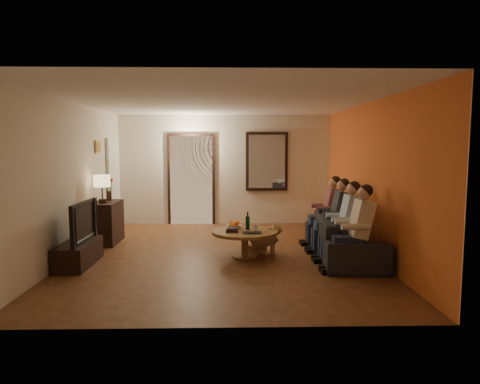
{
  "coord_description": "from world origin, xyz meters",
  "views": [
    {
      "loc": [
        0.12,
        -7.21,
        1.84
      ],
      "look_at": [
        0.3,
        0.3,
        1.05
      ],
      "focal_mm": 32.0,
      "sensor_mm": 36.0,
      "label": 1
    }
  ],
  "objects_px": {
    "coffee_table": "(245,244)",
    "tv": "(77,222)",
    "person_b": "(346,225)",
    "person_c": "(336,219)",
    "sofa": "(346,237)",
    "tv_stand": "(78,254)",
    "person_d": "(329,213)",
    "laptop": "(252,233)",
    "dog": "(263,238)",
    "wine_bottle": "(248,220)",
    "person_a": "(357,232)",
    "bowl": "(234,226)",
    "dresser": "(107,222)",
    "table_lamp": "(102,189)"
  },
  "relations": [
    {
      "from": "wine_bottle",
      "to": "coffee_table",
      "type": "bearing_deg",
      "value": -116.57
    },
    {
      "from": "wine_bottle",
      "to": "person_a",
      "type": "bearing_deg",
      "value": -33.45
    },
    {
      "from": "dog",
      "to": "wine_bottle",
      "type": "height_order",
      "value": "wine_bottle"
    },
    {
      "from": "dresser",
      "to": "coffee_table",
      "type": "distance_m",
      "value": 2.86
    },
    {
      "from": "person_d",
      "to": "bowl",
      "type": "distance_m",
      "value": 1.9
    },
    {
      "from": "tv_stand",
      "to": "bowl",
      "type": "bearing_deg",
      "value": 15.03
    },
    {
      "from": "tv_stand",
      "to": "dog",
      "type": "relative_size",
      "value": 1.97
    },
    {
      "from": "tv_stand",
      "to": "sofa",
      "type": "xyz_separation_m",
      "value": [
        4.33,
        0.41,
        0.16
      ]
    },
    {
      "from": "person_a",
      "to": "person_b",
      "type": "bearing_deg",
      "value": 90.0
    },
    {
      "from": "dresser",
      "to": "sofa",
      "type": "relative_size",
      "value": 0.38
    },
    {
      "from": "sofa",
      "to": "person_c",
      "type": "distance_m",
      "value": 0.41
    },
    {
      "from": "dresser",
      "to": "dog",
      "type": "distance_m",
      "value": 3.09
    },
    {
      "from": "laptop",
      "to": "tv_stand",
      "type": "bearing_deg",
      "value": -172.29
    },
    {
      "from": "sofa",
      "to": "tv_stand",
      "type": "bearing_deg",
      "value": 101.07
    },
    {
      "from": "person_c",
      "to": "dog",
      "type": "distance_m",
      "value": 1.32
    },
    {
      "from": "person_d",
      "to": "dog",
      "type": "bearing_deg",
      "value": -153.24
    },
    {
      "from": "laptop",
      "to": "tv",
      "type": "bearing_deg",
      "value": -172.29
    },
    {
      "from": "person_d",
      "to": "sofa",
      "type": "bearing_deg",
      "value": -83.66
    },
    {
      "from": "person_a",
      "to": "wine_bottle",
      "type": "xyz_separation_m",
      "value": [
        -1.56,
        1.03,
        0.01
      ]
    },
    {
      "from": "sofa",
      "to": "person_b",
      "type": "bearing_deg",
      "value": 167.25
    },
    {
      "from": "tv_stand",
      "to": "tv",
      "type": "xyz_separation_m",
      "value": [
        0.0,
        0.0,
        0.5
      ]
    },
    {
      "from": "tv_stand",
      "to": "dog",
      "type": "xyz_separation_m",
      "value": [
        2.95,
        0.66,
        0.1
      ]
    },
    {
      "from": "person_a",
      "to": "tv_stand",
      "type": "bearing_deg",
      "value": 173.36
    },
    {
      "from": "person_a",
      "to": "bowl",
      "type": "relative_size",
      "value": 4.63
    },
    {
      "from": "person_d",
      "to": "laptop",
      "type": "bearing_deg",
      "value": -142.57
    },
    {
      "from": "person_b",
      "to": "dog",
      "type": "relative_size",
      "value": 2.14
    },
    {
      "from": "dog",
      "to": "coffee_table",
      "type": "height_order",
      "value": "dog"
    },
    {
      "from": "table_lamp",
      "to": "tv_stand",
      "type": "distance_m",
      "value": 1.61
    },
    {
      "from": "person_b",
      "to": "person_c",
      "type": "distance_m",
      "value": 0.6
    },
    {
      "from": "tv",
      "to": "table_lamp",
      "type": "bearing_deg",
      "value": 0.0
    },
    {
      "from": "bowl",
      "to": "person_a",
      "type": "bearing_deg",
      "value": -32.73
    },
    {
      "from": "person_d",
      "to": "laptop",
      "type": "height_order",
      "value": "person_d"
    },
    {
      "from": "person_d",
      "to": "bowl",
      "type": "xyz_separation_m",
      "value": [
        -1.79,
        -0.65,
        -0.12
      ]
    },
    {
      "from": "tv",
      "to": "laptop",
      "type": "relative_size",
      "value": 3.38
    },
    {
      "from": "table_lamp",
      "to": "wine_bottle",
      "type": "bearing_deg",
      "value": -16.88
    },
    {
      "from": "person_d",
      "to": "laptop",
      "type": "xyz_separation_m",
      "value": [
        -1.51,
        -1.15,
        -0.14
      ]
    },
    {
      "from": "table_lamp",
      "to": "person_d",
      "type": "bearing_deg",
      "value": -0.52
    },
    {
      "from": "coffee_table",
      "to": "tv",
      "type": "bearing_deg",
      "value": -170.56
    },
    {
      "from": "sofa",
      "to": "person_b",
      "type": "height_order",
      "value": "person_b"
    },
    {
      "from": "sofa",
      "to": "coffee_table",
      "type": "height_order",
      "value": "sofa"
    },
    {
      "from": "tv",
      "to": "tv_stand",
      "type": "bearing_deg",
      "value": 0.0
    },
    {
      "from": "person_b",
      "to": "coffee_table",
      "type": "relative_size",
      "value": 1.09
    },
    {
      "from": "wine_bottle",
      "to": "person_b",
      "type": "bearing_deg",
      "value": -15.37
    },
    {
      "from": "person_b",
      "to": "person_c",
      "type": "xyz_separation_m",
      "value": [
        0.0,
        0.6,
        0.0
      ]
    },
    {
      "from": "person_c",
      "to": "wine_bottle",
      "type": "bearing_deg",
      "value": -173.67
    },
    {
      "from": "bowl",
      "to": "tv_stand",
      "type": "bearing_deg",
      "value": -164.97
    },
    {
      "from": "person_b",
      "to": "dog",
      "type": "height_order",
      "value": "person_b"
    },
    {
      "from": "tv_stand",
      "to": "coffee_table",
      "type": "relative_size",
      "value": 1.0
    },
    {
      "from": "person_a",
      "to": "dresser",
      "type": "bearing_deg",
      "value": 154.03
    },
    {
      "from": "coffee_table",
      "to": "table_lamp",
      "type": "bearing_deg",
      "value": 160.84
    }
  ]
}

